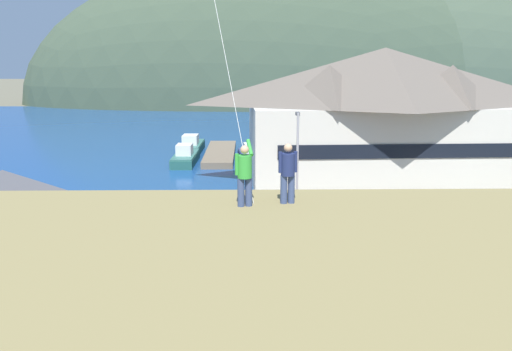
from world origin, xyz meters
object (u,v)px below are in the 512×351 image
(parked_car_lone_by_shed, at_px, (180,267))
(parked_car_mid_row_far, at_px, (358,272))
(harbor_lodge, at_px, (383,113))
(wharf_dock, at_px, (220,154))
(parked_car_corner_spot, at_px, (46,273))
(person_companion, at_px, (288,171))
(moored_boat_wharfside, at_px, (185,157))
(parked_car_back_row_left, at_px, (120,232))
(storage_shed_near_lot, at_px, (7,214))
(parked_car_mid_row_center, at_px, (307,224))
(parked_car_back_row_right, at_px, (456,260))
(moored_boat_inner_slip, at_px, (191,146))
(parked_car_front_row_red, at_px, (223,224))
(moored_boat_outer_mooring, at_px, (251,156))
(parked_car_mid_row_near, at_px, (387,224))
(parked_car_front_row_end, at_px, (478,227))
(parking_light_pole, at_px, (297,160))
(person_kite_flyer, at_px, (245,173))

(parked_car_lone_by_shed, distance_m, parked_car_mid_row_far, 8.31)
(harbor_lodge, height_order, wharf_dock, harbor_lodge)
(parked_car_corner_spot, relative_size, person_companion, 2.50)
(moored_boat_wharfside, height_order, parked_car_back_row_left, moored_boat_wharfside)
(storage_shed_near_lot, height_order, parked_car_back_row_left, storage_shed_near_lot)
(parked_car_mid_row_center, bearing_deg, parked_car_mid_row_far, -78.14)
(parked_car_back_row_right, relative_size, parked_car_mid_row_center, 1.00)
(moored_boat_inner_slip, relative_size, parked_car_front_row_red, 1.80)
(moored_boat_outer_mooring, xyz_separation_m, moored_boat_inner_slip, (-7.08, 6.65, 0.00))
(storage_shed_near_lot, distance_m, parked_car_corner_spot, 5.73)
(storage_shed_near_lot, xyz_separation_m, parked_car_mid_row_near, (21.08, 2.76, -1.55))
(wharf_dock, height_order, parked_car_back_row_left, parked_car_back_row_left)
(wharf_dock, xyz_separation_m, parked_car_lone_by_shed, (-0.15, -34.52, 0.71))
(parked_car_front_row_red, height_order, parked_car_corner_spot, same)
(harbor_lodge, bearing_deg, parked_car_front_row_end, -82.72)
(wharf_dock, bearing_deg, parked_car_front_row_end, -60.09)
(moored_boat_wharfside, height_order, parked_car_lone_by_shed, moored_boat_wharfside)
(parked_car_mid_row_near, relative_size, parked_car_corner_spot, 0.98)
(parked_car_front_row_end, distance_m, parked_car_mid_row_center, 9.97)
(moored_boat_wharfside, bearing_deg, parked_car_back_row_left, -91.67)
(parked_car_mid_row_near, height_order, parking_light_pole, parking_light_pole)
(parked_car_back_row_left, distance_m, parked_car_back_row_right, 18.02)
(parked_car_mid_row_center, bearing_deg, moored_boat_outer_mooring, 97.36)
(person_kite_flyer, bearing_deg, parked_car_mid_row_far, 57.14)
(parked_car_back_row_left, distance_m, parked_car_mid_row_center, 10.88)
(storage_shed_near_lot, distance_m, moored_boat_wharfside, 27.46)
(person_companion, bearing_deg, parked_car_back_row_left, 121.65)
(parked_car_front_row_end, xyz_separation_m, parked_car_front_row_red, (-14.96, 0.81, 0.00))
(parked_car_mid_row_far, height_order, parked_car_mid_row_near, same)
(parked_car_front_row_end, bearing_deg, parked_car_lone_by_shed, -161.06)
(parked_car_back_row_left, relative_size, parked_car_mid_row_far, 1.01)
(storage_shed_near_lot, xyz_separation_m, parked_car_lone_by_shed, (9.57, -3.66, -1.55))
(parked_car_mid_row_far, bearing_deg, wharf_dock, 102.99)
(wharf_dock, height_order, parked_car_corner_spot, parked_car_corner_spot)
(person_kite_flyer, bearing_deg, parked_car_front_row_red, 95.14)
(moored_boat_outer_mooring, bearing_deg, wharf_dock, 132.16)
(wharf_dock, height_order, parked_car_mid_row_far, parked_car_mid_row_far)
(moored_boat_wharfside, bearing_deg, parked_car_mid_row_center, -67.10)
(parked_car_mid_row_near, bearing_deg, parked_car_back_row_left, -175.51)
(parked_car_front_row_red, bearing_deg, parked_car_corner_spot, -137.57)
(person_kite_flyer, bearing_deg, moored_boat_inner_slip, 98.11)
(harbor_lodge, xyz_separation_m, person_companion, (-10.43, -29.30, 1.25))
(wharf_dock, relative_size, parked_car_corner_spot, 3.33)
(moored_boat_outer_mooring, distance_m, parked_car_back_row_right, 31.53)
(person_companion, bearing_deg, moored_boat_outer_mooring, 91.03)
(parked_car_mid_row_center, relative_size, parking_light_pole, 0.59)
(parked_car_front_row_end, distance_m, parking_light_pole, 11.57)
(moored_boat_inner_slip, bearing_deg, parked_car_mid_row_center, -71.69)
(moored_boat_wharfside, relative_size, parked_car_mid_row_far, 1.67)
(storage_shed_near_lot, height_order, person_companion, person_companion)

